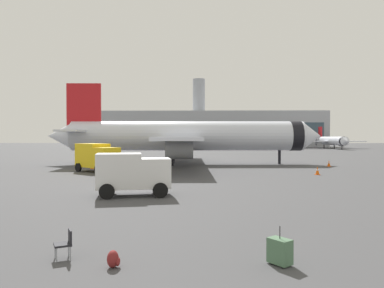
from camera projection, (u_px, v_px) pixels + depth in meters
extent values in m
cylinder|color=silver|center=(188.00, 136.00, 47.91)|extent=(30.10, 4.67, 3.80)
cone|color=silver|center=(312.00, 136.00, 48.11)|extent=(2.50, 3.68, 3.61)
cone|color=silver|center=(60.00, 136.00, 47.70)|extent=(3.30, 3.51, 3.42)
cylinder|color=black|center=(295.00, 136.00, 48.08)|extent=(1.51, 3.92, 3.88)
cube|color=silver|center=(181.00, 138.00, 55.90)|extent=(5.26, 16.13, 0.36)
cube|color=silver|center=(179.00, 139.00, 39.90)|extent=(5.26, 16.13, 0.36)
cylinder|color=gray|center=(181.00, 147.00, 53.43)|extent=(3.26, 2.29, 2.20)
cylinder|color=gray|center=(179.00, 150.00, 42.43)|extent=(3.26, 2.29, 2.20)
cube|color=red|center=(84.00, 108.00, 47.67)|extent=(4.41, 0.49, 6.40)
cube|color=silver|center=(87.00, 132.00, 50.92)|extent=(2.77, 6.07, 0.24)
cube|color=silver|center=(72.00, 131.00, 44.52)|extent=(2.77, 6.07, 0.24)
cylinder|color=black|center=(279.00, 157.00, 48.12)|extent=(0.36, 0.36, 1.80)
cylinder|color=black|center=(173.00, 156.00, 50.34)|extent=(0.44, 0.44, 1.80)
cylinder|color=black|center=(172.00, 158.00, 45.54)|extent=(0.44, 0.44, 1.80)
cylinder|color=silver|center=(331.00, 141.00, 108.94)|extent=(3.12, 19.37, 2.44)
cone|color=silver|center=(346.00, 141.00, 98.52)|extent=(2.38, 1.62, 2.32)
cone|color=silver|center=(318.00, 140.00, 119.62)|extent=(2.27, 2.13, 2.20)
cylinder|color=black|center=(344.00, 141.00, 99.94)|extent=(2.52, 0.99, 2.49)
cube|color=silver|center=(347.00, 141.00, 109.68)|extent=(10.40, 3.45, 0.23)
cube|color=silver|center=(313.00, 141.00, 109.49)|extent=(10.40, 3.45, 0.23)
cylinder|color=gray|center=(342.00, 144.00, 109.67)|extent=(1.49, 2.11, 1.42)
cylinder|color=gray|center=(318.00, 144.00, 109.54)|extent=(1.49, 2.11, 1.42)
cube|color=red|center=(320.00, 133.00, 117.58)|extent=(0.33, 2.84, 4.12)
cube|color=silver|center=(326.00, 139.00, 117.97)|extent=(3.92, 1.81, 0.15)
cube|color=silver|center=(313.00, 139.00, 117.90)|extent=(3.92, 1.81, 0.15)
cylinder|color=black|center=(342.00, 148.00, 101.26)|extent=(0.23, 0.23, 1.16)
cylinder|color=black|center=(334.00, 147.00, 110.29)|extent=(0.28, 0.28, 1.16)
cylinder|color=black|center=(324.00, 147.00, 110.24)|extent=(0.28, 0.28, 1.16)
cube|color=yellow|center=(107.00, 158.00, 36.40)|extent=(2.69, 2.77, 2.04)
cube|color=#1E232D|center=(111.00, 153.00, 35.93)|extent=(1.32, 1.58, 0.84)
cube|color=yellow|center=(93.00, 155.00, 37.94)|extent=(3.81, 3.68, 2.40)
cylinder|color=black|center=(117.00, 168.00, 37.22)|extent=(0.84, 0.74, 0.90)
cylinder|color=black|center=(98.00, 169.00, 35.46)|extent=(0.84, 0.74, 0.90)
cylinder|color=black|center=(97.00, 166.00, 39.39)|extent=(0.84, 0.74, 0.90)
cylinder|color=black|center=(78.00, 167.00, 37.64)|extent=(0.84, 0.74, 0.90)
cube|color=white|center=(155.00, 173.00, 22.62)|extent=(2.09, 2.28, 1.78)
cube|color=#1E232D|center=(168.00, 166.00, 22.73)|extent=(0.40, 1.79, 0.74)
cube|color=white|center=(119.00, 171.00, 22.26)|extent=(2.95, 2.44, 2.10)
cylinder|color=black|center=(158.00, 186.00, 23.71)|extent=(0.92, 0.38, 0.90)
cylinder|color=black|center=(160.00, 190.00, 21.64)|extent=(0.92, 0.38, 0.90)
cylinder|color=black|center=(109.00, 187.00, 23.21)|extent=(0.92, 0.38, 0.90)
cylinder|color=black|center=(107.00, 192.00, 21.14)|extent=(0.92, 0.38, 0.90)
cube|color=#F2590C|center=(317.00, 174.00, 34.82)|extent=(0.44, 0.44, 0.04)
cone|color=#F2590C|center=(317.00, 170.00, 34.81)|extent=(0.36, 0.36, 0.75)
cylinder|color=white|center=(317.00, 170.00, 34.81)|extent=(0.23, 0.23, 0.10)
cube|color=#F2590C|center=(329.00, 166.00, 44.54)|extent=(0.44, 0.44, 0.04)
cone|color=#F2590C|center=(329.00, 163.00, 44.53)|extent=(0.36, 0.36, 0.70)
cylinder|color=white|center=(329.00, 163.00, 44.53)|extent=(0.23, 0.23, 0.10)
cube|color=#F2590C|center=(92.00, 169.00, 41.15)|extent=(0.44, 0.44, 0.04)
cone|color=#F2590C|center=(92.00, 166.00, 41.14)|extent=(0.36, 0.36, 0.58)
cylinder|color=white|center=(92.00, 166.00, 41.14)|extent=(0.23, 0.23, 0.10)
cube|color=#476B4C|center=(280.00, 251.00, 10.36)|extent=(0.71, 0.75, 0.70)
cylinder|color=black|center=(280.00, 232.00, 10.35)|extent=(0.02, 0.02, 0.36)
cylinder|color=black|center=(273.00, 261.00, 10.55)|extent=(0.08, 0.07, 0.08)
cylinder|color=black|center=(286.00, 266.00, 10.19)|extent=(0.08, 0.07, 0.08)
ellipsoid|color=maroon|center=(113.00, 259.00, 10.14)|extent=(0.32, 0.40, 0.48)
ellipsoid|color=maroon|center=(118.00, 262.00, 10.14)|extent=(0.12, 0.28, 0.24)
cube|color=black|center=(63.00, 244.00, 10.82)|extent=(0.64, 0.64, 0.06)
cube|color=black|center=(70.00, 236.00, 10.91)|extent=(0.26, 0.45, 0.40)
cylinder|color=#999EA5|center=(56.00, 255.00, 10.57)|extent=(0.04, 0.04, 0.44)
cylinder|color=#999EA5|center=(55.00, 251.00, 10.92)|extent=(0.04, 0.04, 0.44)
cylinder|color=#999EA5|center=(70.00, 253.00, 10.74)|extent=(0.04, 0.04, 0.44)
cylinder|color=#999EA5|center=(69.00, 249.00, 11.08)|extent=(0.04, 0.04, 0.44)
cube|color=#9EA3AD|center=(208.00, 129.00, 133.58)|extent=(81.98, 17.12, 12.46)
cube|color=#334756|center=(209.00, 131.00, 124.98)|extent=(77.88, 0.10, 5.61)
cylinder|color=#9EA3AD|center=(199.00, 96.00, 133.39)|extent=(4.40, 4.40, 12.00)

